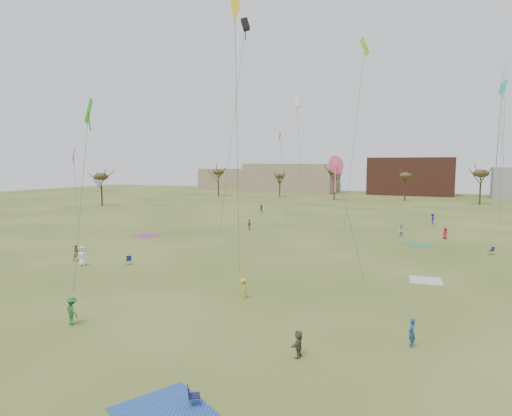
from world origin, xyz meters
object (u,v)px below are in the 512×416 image
at_px(flyer_near_left, 82,256).
at_px(flyer_near_center, 72,311).
at_px(camp_chair_left, 129,262).
at_px(camp_chair_center, 194,399).
at_px(flyer_near_right, 412,333).
at_px(radio_tower, 500,134).
at_px(camp_chair_right, 491,252).

relative_size(flyer_near_left, flyer_near_center, 1.08).
bearing_deg(camp_chair_left, camp_chair_center, -79.08).
bearing_deg(flyer_near_right, flyer_near_center, -89.42).
bearing_deg(flyer_near_center, radio_tower, -85.93).
bearing_deg(flyer_near_right, camp_chair_left, -122.41).
distance_m(flyer_near_right, camp_chair_center, 12.79).
height_order(flyer_near_left, camp_chair_center, flyer_near_left).
bearing_deg(camp_chair_center, camp_chair_left, 9.09).
distance_m(flyer_near_left, camp_chair_right, 44.18).
bearing_deg(flyer_near_center, flyer_near_right, -146.19).
height_order(camp_chair_left, camp_chair_right, same).
height_order(flyer_near_right, camp_chair_right, flyer_near_right).
relative_size(flyer_near_right, camp_chair_right, 1.87).
bearing_deg(camp_chair_left, flyer_near_center, -96.80).
bearing_deg(flyer_near_center, camp_chair_right, -108.09).
xyz_separation_m(camp_chair_left, radio_tower, (40.54, 120.87, 18.95)).
distance_m(flyer_near_center, camp_chair_left, 16.33).
relative_size(flyer_near_center, flyer_near_right, 1.12).
bearing_deg(flyer_near_right, radio_tower, 158.78).
relative_size(camp_chair_right, radio_tower, 0.02).
bearing_deg(camp_chair_left, radio_tower, 35.04).
height_order(flyer_near_right, camp_chair_left, flyer_near_right).
distance_m(camp_chair_left, camp_chair_right, 39.63).
distance_m(flyer_near_center, camp_chair_center, 12.90).
relative_size(flyer_near_left, flyer_near_right, 1.21).
distance_m(camp_chair_right, radio_tower, 101.69).
height_order(flyer_near_center, camp_chair_left, flyer_near_center).
relative_size(camp_chair_left, camp_chair_center, 1.00).
bearing_deg(camp_chair_left, flyer_near_right, -53.19).
bearing_deg(flyer_near_left, flyer_near_center, -74.93).
height_order(flyer_near_right, camp_chair_center, flyer_near_right).
height_order(flyer_near_left, flyer_near_right, flyer_near_left).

